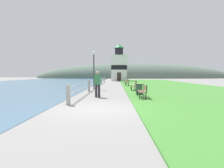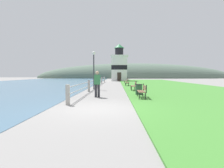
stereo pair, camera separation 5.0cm
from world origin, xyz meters
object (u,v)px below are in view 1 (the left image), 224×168
(park_bench_near, at_px, (143,90))
(park_bench_far, at_px, (128,82))
(park_bench_by_lighthouse, at_px, (126,80))
(lamp_post, at_px, (94,63))
(person_strolling, at_px, (98,83))
(lighthouse, at_px, (119,66))
(trash_bin, at_px, (139,90))
(park_bench_midway, at_px, (134,85))

(park_bench_near, relative_size, park_bench_far, 1.01)
(park_bench_far, bearing_deg, park_bench_by_lighthouse, -86.69)
(lamp_post, bearing_deg, person_strolling, -80.59)
(person_strolling, relative_size, lamp_post, 0.45)
(lighthouse, height_order, trash_bin, lighthouse)
(park_bench_far, xyz_separation_m, lamp_post, (-3.88, -5.06, 2.20))
(park_bench_midway, height_order, park_bench_far, same)
(park_bench_by_lighthouse, height_order, lamp_post, lamp_post)
(park_bench_midway, bearing_deg, person_strolling, 60.24)
(park_bench_near, bearing_deg, park_bench_by_lighthouse, -87.37)
(lighthouse, height_order, lamp_post, lighthouse)
(park_bench_near, relative_size, person_strolling, 0.92)
(park_bench_near, xyz_separation_m, park_bench_by_lighthouse, (0.01, 18.05, 0.00))
(park_bench_by_lighthouse, bearing_deg, lamp_post, 69.82)
(park_bench_near, distance_m, lamp_post, 8.27)
(park_bench_midway, relative_size, park_bench_by_lighthouse, 0.88)
(park_bench_by_lighthouse, height_order, person_strolling, person_strolling)
(park_bench_by_lighthouse, height_order, lighthouse, lighthouse)
(park_bench_near, relative_size, park_bench_by_lighthouse, 0.87)
(park_bench_far, height_order, park_bench_by_lighthouse, same)
(park_bench_by_lighthouse, height_order, trash_bin, park_bench_by_lighthouse)
(park_bench_midway, bearing_deg, park_bench_near, 93.13)
(park_bench_far, distance_m, person_strolling, 11.70)
(park_bench_midway, relative_size, person_strolling, 0.93)
(lighthouse, bearing_deg, trash_bin, -87.96)
(park_bench_by_lighthouse, bearing_deg, park_bench_far, 88.10)
(park_bench_near, xyz_separation_m, park_bench_far, (-0.16, 11.93, -0.00))
(lighthouse, bearing_deg, park_bench_by_lighthouse, -85.14)
(park_bench_far, xyz_separation_m, trash_bin, (0.15, -10.15, -0.11))
(park_bench_near, distance_m, trash_bin, 1.78)
(lighthouse, bearing_deg, park_bench_near, -88.06)
(lamp_post, bearing_deg, trash_bin, -51.60)
(park_bench_near, distance_m, park_bench_midway, 5.24)
(park_bench_by_lighthouse, relative_size, lamp_post, 0.48)
(park_bench_midway, xyz_separation_m, lamp_post, (-4.03, 1.64, 2.20))
(park_bench_far, xyz_separation_m, lighthouse, (-0.86, 18.35, 3.05))
(person_strolling, bearing_deg, park_bench_midway, -38.33)
(park_bench_far, relative_size, lighthouse, 0.19)
(park_bench_far, bearing_deg, trash_bin, 95.85)
(park_bench_midway, bearing_deg, lighthouse, -84.65)
(trash_bin, height_order, lamp_post, lamp_post)
(park_bench_near, height_order, park_bench_by_lighthouse, same)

